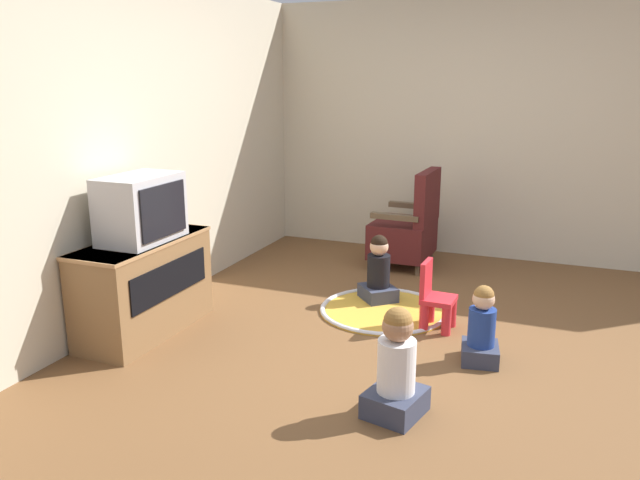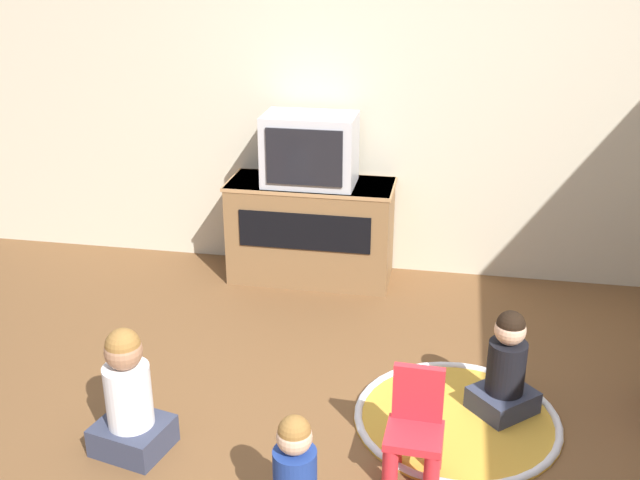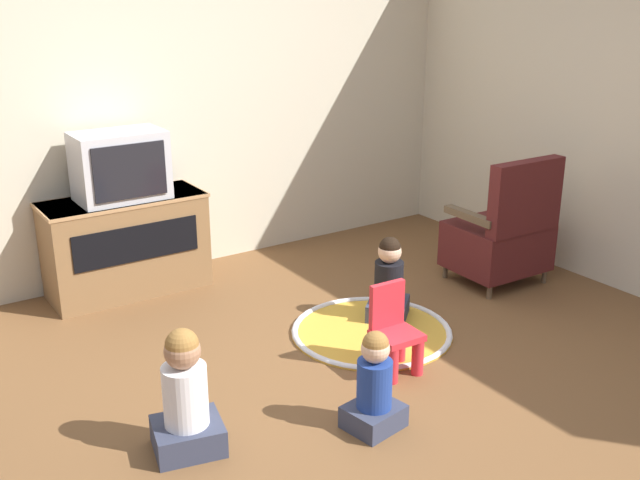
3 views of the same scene
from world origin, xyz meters
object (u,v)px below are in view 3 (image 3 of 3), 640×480
Objects in this scene: tv_cabinet at (126,244)px; yellow_kid_chair at (394,337)px; black_armchair at (502,235)px; television at (120,166)px; child_watching_left at (374,387)px; child_watching_center at (389,284)px; child_watching_right at (186,399)px.

yellow_kid_chair is (0.82, -1.90, -0.14)m from tv_cabinet.
television is at bearing -28.22° from black_armchair.
child_watching_center is at bearing 38.41° from child_watching_left.
child_watching_left is at bearing -174.29° from child_watching_center.
child_watching_right is at bearing 157.30° from child_watching_center.
yellow_kid_chair is 0.58m from child_watching_left.
tv_cabinet is 2.17× the size of yellow_kid_chair.
tv_cabinet is at bearing 90.00° from television.
black_armchair is (2.27, -1.30, -0.55)m from television.
tv_cabinet is at bearing 90.12° from child_watching_right.
child_watching_center is (1.22, -1.36, -0.11)m from tv_cabinet.
tv_cabinet reaches higher than child_watching_center.
child_watching_center is (-1.04, -0.03, -0.12)m from black_armchair.
yellow_kid_chair is 0.91× the size of child_watching_center.
television is 2.39m from child_watching_left.
black_armchair is at bearing -40.88° from child_watching_center.
black_armchair reaches higher than tv_cabinet.
black_armchair is at bearing 25.78° from child_watching_right.
child_watching_right is (-1.26, -0.05, 0.06)m from yellow_kid_chair.
yellow_kid_chair is at bearing 23.40° from black_armchair.
child_watching_right is (-0.83, 0.33, 0.04)m from child_watching_left.
child_watching_left is (-0.44, -0.38, 0.02)m from yellow_kid_chair.
tv_cabinet is 2.32m from child_watching_left.
child_watching_center is (0.83, 0.93, 0.02)m from child_watching_left.
child_watching_left is (0.39, -2.26, -0.68)m from television.
tv_cabinet reaches higher than child_watching_right.
black_armchair is 2.11m from child_watching_left.
television reaches higher than black_armchair.
black_armchair is at bearing -29.91° from television.
tv_cabinet is at bearing 115.71° from yellow_kid_chair.
black_armchair is at bearing 17.31° from child_watching_left.
child_watching_right is (-0.44, -1.95, -0.08)m from tv_cabinet.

